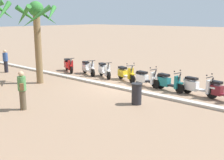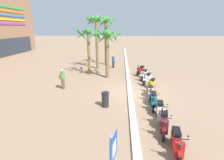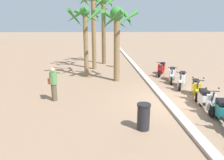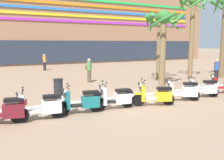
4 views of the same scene
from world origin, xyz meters
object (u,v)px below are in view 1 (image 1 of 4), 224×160
at_px(scooter_white_second_in_line, 88,68).
at_px(scooter_red_mid_rear, 68,65).
at_px(scooter_yellow_tail_end, 125,73).
at_px(scooter_white_lead_nearest, 104,70).
at_px(scooter_maroon_mid_front, 220,91).
at_px(palm_tree_far_corner, 37,24).
at_px(scooter_white_gap_after_mid, 197,86).
at_px(pedestrian_window_shopping, 6,61).
at_px(scooter_white_last_in_row, 146,78).
at_px(pedestrian_strolling_near_curb, 22,90).
at_px(litter_bin, 137,94).
at_px(scooter_teal_far_back, 168,82).

xyz_separation_m(scooter_white_second_in_line, scooter_red_mid_rear, (1.81, 0.15, 0.00)).
height_order(scooter_yellow_tail_end, scooter_white_lead_nearest, scooter_yellow_tail_end).
bearing_deg(scooter_red_mid_rear, scooter_maroon_mid_front, 179.95).
bearing_deg(palm_tree_far_corner, scooter_white_lead_nearest, -114.79).
height_order(scooter_white_gap_after_mid, pedestrian_window_shopping, pedestrian_window_shopping).
distance_m(scooter_white_gap_after_mid, scooter_white_last_in_row, 2.97).
bearing_deg(scooter_white_last_in_row, pedestrian_strolling_near_curb, 77.17).
bearing_deg(scooter_maroon_mid_front, scooter_yellow_tail_end, -3.49).
height_order(scooter_white_last_in_row, scooter_white_second_in_line, scooter_white_last_in_row).
relative_size(pedestrian_strolling_near_curb, pedestrian_window_shopping, 1.04).
relative_size(scooter_white_last_in_row, scooter_white_second_in_line, 0.99).
height_order(scooter_white_last_in_row, palm_tree_far_corner, palm_tree_far_corner).
bearing_deg(litter_bin, scooter_white_gap_after_mid, -113.98).
xyz_separation_m(scooter_white_gap_after_mid, litter_bin, (1.38, 3.11, 0.02)).
distance_m(scooter_maroon_mid_front, scooter_red_mid_rear, 10.78).
bearing_deg(pedestrian_window_shopping, litter_bin, -179.80).
height_order(scooter_red_mid_rear, litter_bin, scooter_red_mid_rear).
distance_m(scooter_teal_far_back, palm_tree_far_corner, 7.92).
bearing_deg(scooter_white_gap_after_mid, pedestrian_strolling_near_curb, 56.52).
bearing_deg(scooter_white_gap_after_mid, scooter_white_second_in_line, -0.67).
xyz_separation_m(scooter_teal_far_back, scooter_white_second_in_line, (6.23, -0.19, -0.01)).
bearing_deg(scooter_teal_far_back, pedestrian_strolling_near_curb, 66.19).
height_order(scooter_yellow_tail_end, scooter_white_second_in_line, scooter_yellow_tail_end).
bearing_deg(scooter_white_last_in_row, scooter_red_mid_rear, -0.08).
relative_size(scooter_maroon_mid_front, palm_tree_far_corner, 0.37).
height_order(scooter_white_gap_after_mid, pedestrian_strolling_near_curb, pedestrian_strolling_near_curb).
bearing_deg(scooter_white_lead_nearest, scooter_teal_far_back, 176.76).
relative_size(scooter_red_mid_rear, litter_bin, 1.81).
relative_size(scooter_maroon_mid_front, scooter_white_second_in_line, 1.00).
bearing_deg(pedestrian_window_shopping, scooter_white_last_in_row, -162.31).
xyz_separation_m(scooter_maroon_mid_front, scooter_teal_far_back, (2.74, 0.03, -0.01)).
height_order(scooter_maroon_mid_front, scooter_white_last_in_row, same).
height_order(scooter_teal_far_back, palm_tree_far_corner, palm_tree_far_corner).
bearing_deg(palm_tree_far_corner, scooter_white_gap_after_mid, -156.58).
relative_size(scooter_maroon_mid_front, litter_bin, 1.83).
xyz_separation_m(scooter_white_second_in_line, litter_bin, (-6.40, 3.20, 0.03)).
distance_m(scooter_red_mid_rear, pedestrian_strolling_near_curb, 8.46).
xyz_separation_m(scooter_yellow_tail_end, litter_bin, (-3.34, 3.39, 0.04)).
height_order(scooter_red_mid_rear, pedestrian_window_shopping, pedestrian_window_shopping).
relative_size(scooter_maroon_mid_front, scooter_red_mid_rear, 1.01).
xyz_separation_m(scooter_white_second_in_line, palm_tree_far_corner, (0.28, 3.58, 2.96)).
xyz_separation_m(scooter_red_mid_rear, litter_bin, (-8.21, 3.04, 0.03)).
relative_size(scooter_maroon_mid_front, scooter_teal_far_back, 0.98).
bearing_deg(pedestrian_strolling_near_curb, scooter_yellow_tail_end, -88.28).
height_order(scooter_maroon_mid_front, palm_tree_far_corner, palm_tree_far_corner).
bearing_deg(scooter_white_second_in_line, scooter_white_gap_after_mid, 179.33).
bearing_deg(scooter_white_second_in_line, scooter_white_last_in_row, 178.07).
distance_m(scooter_white_gap_after_mid, scooter_white_lead_nearest, 6.37).
height_order(scooter_maroon_mid_front, scooter_yellow_tail_end, same).
relative_size(scooter_white_last_in_row, litter_bin, 1.81).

